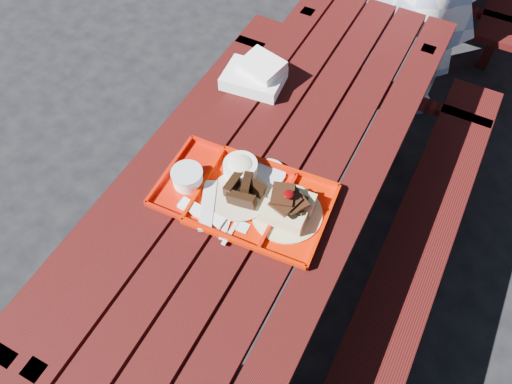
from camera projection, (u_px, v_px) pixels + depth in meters
ground at (270, 266)px, 2.46m from camera, size 60.00×60.00×0.00m
picnic_table_near at (273, 202)px, 2.00m from camera, size 1.41×2.40×0.75m
near_tray at (264, 196)px, 1.74m from camera, size 0.49×0.41×0.15m
far_tray at (220, 190)px, 1.78m from camera, size 0.46×0.37×0.08m
white_cloth at (256, 75)px, 2.09m from camera, size 0.27×0.22×0.10m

